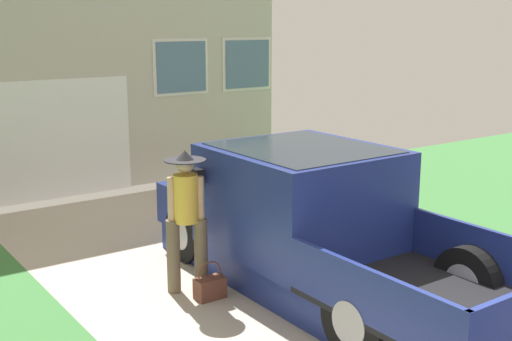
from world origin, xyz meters
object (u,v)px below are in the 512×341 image
(pickup_truck, at_px, (309,224))
(house_with_garage, at_px, (15,53))
(handbag, at_px, (210,287))
(person_with_hat, at_px, (186,216))

(pickup_truck, height_order, house_with_garage, house_with_garage)
(handbag, xyz_separation_m, house_with_garage, (0.26, 8.26, 2.38))
(pickup_truck, height_order, handbag, pickup_truck)
(handbag, distance_m, house_with_garage, 8.60)
(person_with_hat, height_order, handbag, person_with_hat)
(pickup_truck, distance_m, person_with_hat, 1.50)
(house_with_garage, bearing_deg, person_with_hat, -92.65)
(pickup_truck, bearing_deg, house_with_garage, 96.85)
(house_with_garage, bearing_deg, pickup_truck, -83.40)
(handbag, bearing_deg, person_with_hat, 106.66)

